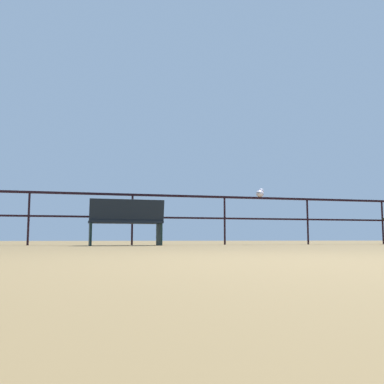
{
  "coord_description": "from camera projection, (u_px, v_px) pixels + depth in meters",
  "views": [
    {
      "loc": [
        -1.14,
        -2.19,
        0.13
      ],
      "look_at": [
        1.21,
        6.73,
        1.13
      ],
      "focal_mm": 40.63,
      "sensor_mm": 36.0,
      "label": 1
    }
  ],
  "objects": [
    {
      "name": "ground_plane",
      "position": [
        291.0,
        262.0,
        2.39
      ],
      "size": [
        60.0,
        60.0,
        0.0
      ],
      "primitive_type": "plane",
      "color": "olive"
    },
    {
      "name": "pier_railing",
      "position": [
        132.0,
        207.0,
        9.43
      ],
      "size": [
        21.19,
        0.05,
        1.11
      ],
      "color": "black",
      "rests_on": "ground_plane"
    },
    {
      "name": "bench_near_left",
      "position": [
        126.0,
        220.0,
        8.56
      ],
      "size": [
        1.45,
        0.7,
        0.9
      ],
      "color": "black",
      "rests_on": "ground_plane"
    },
    {
      "name": "seagull_on_rail",
      "position": [
        260.0,
        193.0,
        10.25
      ],
      "size": [
        0.32,
        0.4,
        0.21
      ],
      "color": "white",
      "rests_on": "pier_railing"
    }
  ]
}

